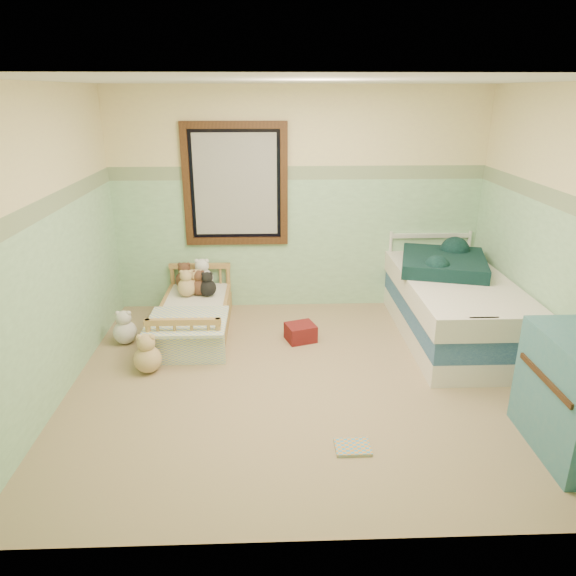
{
  "coord_description": "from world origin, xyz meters",
  "views": [
    {
      "loc": [
        -0.33,
        -4.11,
        2.43
      ],
      "look_at": [
        -0.17,
        0.35,
        0.75
      ],
      "focal_mm": 32.8,
      "sensor_mm": 36.0,
      "label": 1
    }
  ],
  "objects_px": {
    "toddler_bed_frame": "(194,324)",
    "twin_bed_frame": "(451,328)",
    "plush_floor_tan": "(148,359)",
    "plush_floor_cream": "(125,332)",
    "red_pillow": "(301,332)",
    "floor_book": "(353,447)"
  },
  "relations": [
    {
      "from": "toddler_bed_frame",
      "to": "twin_bed_frame",
      "type": "relative_size",
      "value": 0.72
    },
    {
      "from": "plush_floor_tan",
      "to": "plush_floor_cream",
      "type": "bearing_deg",
      "value": 120.63
    },
    {
      "from": "red_pillow",
      "to": "toddler_bed_frame",
      "type": "bearing_deg",
      "value": 167.47
    },
    {
      "from": "twin_bed_frame",
      "to": "toddler_bed_frame",
      "type": "bearing_deg",
      "value": 174.75
    },
    {
      "from": "plush_floor_cream",
      "to": "floor_book",
      "type": "relative_size",
      "value": 0.94
    },
    {
      "from": "plush_floor_tan",
      "to": "red_pillow",
      "type": "relative_size",
      "value": 0.9
    },
    {
      "from": "floor_book",
      "to": "plush_floor_tan",
      "type": "bearing_deg",
      "value": 144.86
    },
    {
      "from": "plush_floor_tan",
      "to": "red_pillow",
      "type": "xyz_separation_m",
      "value": [
        1.44,
        0.6,
        -0.04
      ]
    },
    {
      "from": "plush_floor_tan",
      "to": "floor_book",
      "type": "bearing_deg",
      "value": -34.66
    },
    {
      "from": "plush_floor_cream",
      "to": "floor_book",
      "type": "bearing_deg",
      "value": -40.81
    },
    {
      "from": "plush_floor_tan",
      "to": "toddler_bed_frame",
      "type": "bearing_deg",
      "value": 69.76
    },
    {
      "from": "plush_floor_tan",
      "to": "twin_bed_frame",
      "type": "height_order",
      "value": "plush_floor_tan"
    },
    {
      "from": "twin_bed_frame",
      "to": "plush_floor_tan",
      "type": "bearing_deg",
      "value": -168.72
    },
    {
      "from": "toddler_bed_frame",
      "to": "plush_floor_cream",
      "type": "distance_m",
      "value": 0.71
    },
    {
      "from": "toddler_bed_frame",
      "to": "red_pillow",
      "type": "distance_m",
      "value": 1.15
    },
    {
      "from": "toddler_bed_frame",
      "to": "twin_bed_frame",
      "type": "distance_m",
      "value": 2.71
    },
    {
      "from": "toddler_bed_frame",
      "to": "plush_floor_tan",
      "type": "xyz_separation_m",
      "value": [
        -0.31,
        -0.85,
        0.04
      ]
    },
    {
      "from": "toddler_bed_frame",
      "to": "red_pillow",
      "type": "relative_size",
      "value": 5.0
    },
    {
      "from": "plush_floor_tan",
      "to": "floor_book",
      "type": "relative_size",
      "value": 0.99
    },
    {
      "from": "toddler_bed_frame",
      "to": "plush_floor_tan",
      "type": "distance_m",
      "value": 0.9
    },
    {
      "from": "toddler_bed_frame",
      "to": "plush_floor_cream",
      "type": "relative_size",
      "value": 5.93
    },
    {
      "from": "plush_floor_cream",
      "to": "twin_bed_frame",
      "type": "xyz_separation_m",
      "value": [
        3.37,
        -0.0,
        -0.01
      ]
    }
  ]
}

